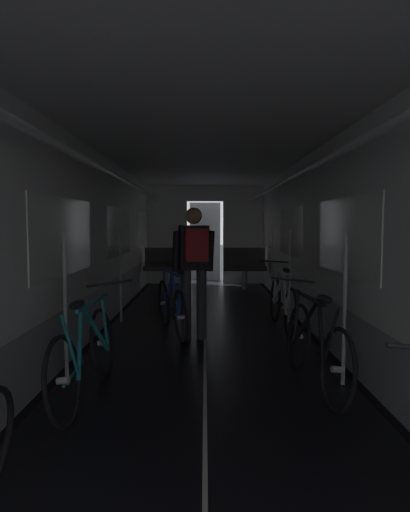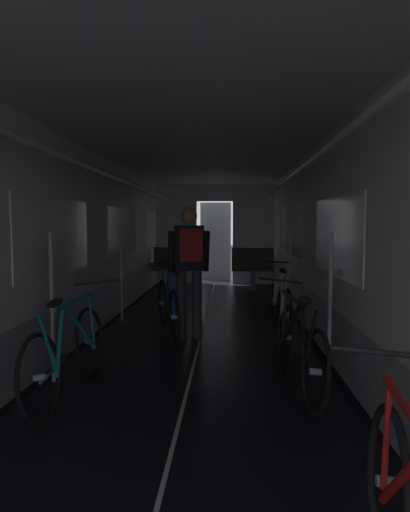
# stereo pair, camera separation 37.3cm
# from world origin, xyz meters

# --- Properties ---
(train_car_shell) EXTENTS (3.14, 12.34, 2.57)m
(train_car_shell) POSITION_xyz_m (-0.00, 3.60, 1.70)
(train_car_shell) COLOR black
(train_car_shell) RESTS_ON ground
(bench_seat_far_left) EXTENTS (0.98, 0.51, 0.95)m
(bench_seat_far_left) POSITION_xyz_m (-0.90, 8.07, 0.57)
(bench_seat_far_left) COLOR gray
(bench_seat_far_left) RESTS_ON ground
(bench_seat_far_right) EXTENTS (0.98, 0.51, 0.95)m
(bench_seat_far_right) POSITION_xyz_m (0.90, 8.07, 0.57)
(bench_seat_far_right) COLOR gray
(bench_seat_far_right) RESTS_ON ground
(bicycle_black) EXTENTS (0.46, 1.69, 0.95)m
(bicycle_black) POSITION_xyz_m (0.99, 2.03, 0.38)
(bicycle_black) COLOR black
(bicycle_black) RESTS_ON ground
(bicycle_teal) EXTENTS (0.44, 1.69, 0.96)m
(bicycle_teal) POSITION_xyz_m (-1.01, 1.79, 0.38)
(bicycle_teal) COLOR black
(bicycle_teal) RESTS_ON ground
(bicycle_white) EXTENTS (0.44, 1.69, 0.94)m
(bicycle_white) POSITION_xyz_m (1.08, 4.19, 0.38)
(bicycle_white) COLOR black
(bicycle_white) RESTS_ON ground
(person_cyclist_aisle) EXTENTS (0.56, 0.44, 1.69)m
(person_cyclist_aisle) POSITION_xyz_m (-0.14, 3.66, 1.02)
(person_cyclist_aisle) COLOR #2D2D33
(person_cyclist_aisle) RESTS_ON ground
(bicycle_blue_in_aisle) EXTENTS (0.62, 1.64, 0.94)m
(bicycle_blue_in_aisle) POSITION_xyz_m (-0.44, 3.93, 0.38)
(bicycle_blue_in_aisle) COLOR black
(bicycle_blue_in_aisle) RESTS_ON ground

